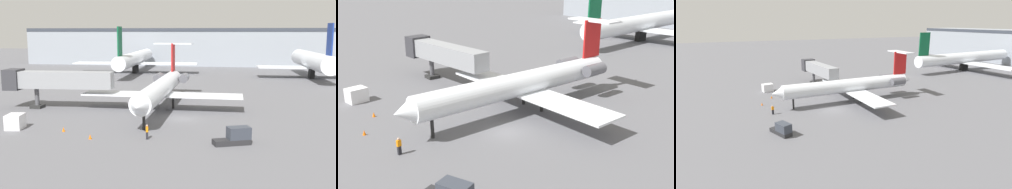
# 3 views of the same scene
# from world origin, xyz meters

# --- Properties ---
(ground_plane) EXTENTS (400.00, 400.00, 0.10)m
(ground_plane) POSITION_xyz_m (0.00, 0.00, -0.05)
(ground_plane) COLOR #5B5B60
(regional_jet) EXTENTS (24.64, 31.69, 9.87)m
(regional_jet) POSITION_xyz_m (-3.80, 5.94, 3.48)
(regional_jet) COLOR silver
(regional_jet) RESTS_ON ground_plane
(jet_bridge) EXTENTS (17.18, 4.36, 6.13)m
(jet_bridge) POSITION_xyz_m (-20.85, 4.07, 4.44)
(jet_bridge) COLOR gray
(jet_bridge) RESTS_ON ground_plane
(ground_crew_marshaller) EXTENTS (0.33, 0.44, 1.69)m
(ground_crew_marshaller) POSITION_xyz_m (-2.24, -10.85, 0.86)
(ground_crew_marshaller) COLOR black
(ground_crew_marshaller) RESTS_ON ground_plane
(baggage_tug_lead) EXTENTS (4.23, 2.81, 1.90)m
(baggage_tug_lead) POSITION_xyz_m (7.56, -11.16, 0.84)
(baggage_tug_lead) COLOR #262628
(baggage_tug_lead) RESTS_ON ground_plane
(cargo_container_uld) EXTENTS (2.27, 2.66, 1.84)m
(cargo_container_uld) POSITION_xyz_m (-19.46, -9.04, 0.92)
(cargo_container_uld) COLOR silver
(cargo_container_uld) RESTS_ON ground_plane
(traffic_cone_near) EXTENTS (0.36, 0.36, 0.55)m
(traffic_cone_near) POSITION_xyz_m (-12.97, -9.29, 0.28)
(traffic_cone_near) COLOR orange
(traffic_cone_near) RESTS_ON ground_plane
(traffic_cone_mid) EXTENTS (0.36, 0.36, 0.55)m
(traffic_cone_mid) POSITION_xyz_m (-8.57, -11.91, 0.28)
(traffic_cone_mid) COLOR orange
(traffic_cone_mid) RESTS_ON ground_plane
(terminal_building) EXTENTS (136.93, 18.31, 13.01)m
(terminal_building) POSITION_xyz_m (0.00, 90.22, 6.52)
(terminal_building) COLOR #8C939E
(terminal_building) RESTS_ON ground_plane
(parked_airliner_west_end) EXTENTS (35.92, 42.53, 13.09)m
(parked_airliner_west_end) POSITION_xyz_m (-21.53, 57.40, 4.14)
(parked_airliner_west_end) COLOR silver
(parked_airliner_west_end) RESTS_ON ground_plane
(parked_airliner_west_mid) EXTENTS (27.84, 32.98, 13.73)m
(parked_airliner_west_mid) POSITION_xyz_m (26.44, 52.76, 4.47)
(parked_airliner_west_mid) COLOR silver
(parked_airliner_west_mid) RESTS_ON ground_plane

